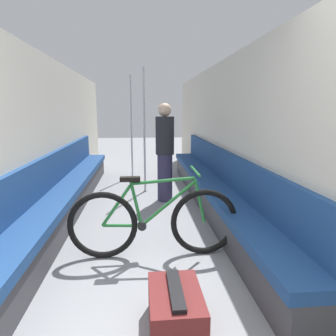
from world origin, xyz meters
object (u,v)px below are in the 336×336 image
bench_seat_row_left (66,193)px  grab_pole_near (132,128)px  bench_seat_row_right (214,190)px  passenger_standing (165,152)px  grab_pole_far (145,133)px  bicycle (154,222)px  luggage_bag (176,310)px

bench_seat_row_left → grab_pole_near: size_ratio=2.53×
bench_seat_row_right → grab_pole_near: (-1.29, 2.38, 0.79)m
bench_seat_row_right → passenger_standing: (-0.70, 0.50, 0.52)m
grab_pole_near → passenger_standing: 1.99m
bench_seat_row_right → grab_pole_far: bearing=133.3°
bench_seat_row_left → bench_seat_row_right: bearing=0.0°
grab_pole_near → bench_seat_row_right: bearing=-61.5°
bench_seat_row_left → grab_pole_near: (0.90, 2.38, 0.79)m
bench_seat_row_left → passenger_standing: passenger_standing is taller
bench_seat_row_right → grab_pole_near: bearing=118.5°
bicycle → luggage_bag: 1.11m
bench_seat_row_left → bench_seat_row_right: (2.19, 0.00, 0.00)m
luggage_bag → bench_seat_row_left: bearing=117.6°
bench_seat_row_right → grab_pole_near: grab_pole_near is taller
luggage_bag → grab_pole_near: bearing=94.8°
grab_pole_near → grab_pole_far: 1.32m
bicycle → grab_pole_far: bearing=83.2°
bicycle → passenger_standing: passenger_standing is taller
passenger_standing → luggage_bag: passenger_standing is taller
passenger_standing → grab_pole_far: bearing=129.5°
bicycle → grab_pole_near: (-0.32, 3.81, 0.72)m
grab_pole_near → grab_pole_far: bearing=-78.4°
grab_pole_near → luggage_bag: grab_pole_near is taller
passenger_standing → bicycle: bearing=-87.0°
bench_seat_row_left → grab_pole_far: bearing=43.0°
grab_pole_far → bicycle: bearing=-88.8°
bicycle → passenger_standing: 1.99m
bench_seat_row_left → passenger_standing: bearing=18.4°
grab_pole_far → luggage_bag: 3.73m
luggage_bag → bicycle: bearing=95.0°
grab_pole_far → passenger_standing: (0.32, -0.59, -0.26)m
grab_pole_near → passenger_standing: (0.59, -1.89, -0.26)m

